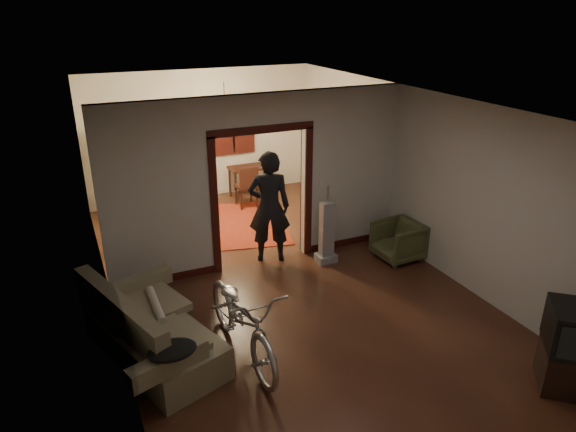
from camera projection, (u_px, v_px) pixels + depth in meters
floor at (280, 280)px, 8.09m from camera, size 5.00×8.50×0.01m
ceiling at (279, 101)px, 7.03m from camera, size 5.00×8.50×0.01m
wall_back at (202, 135)px, 11.15m from camera, size 5.00×0.02×2.80m
wall_left at (102, 224)px, 6.61m from camera, size 0.02×8.50×2.80m
wall_right at (418, 175)px, 8.51m from camera, size 0.02×8.50×2.80m
partition_wall at (261, 182)px, 8.20m from camera, size 5.00×0.14×2.80m
door_casing at (261, 199)px, 8.31m from camera, size 1.74×0.20×2.32m
far_window at (233, 126)px, 11.32m from camera, size 0.98×0.06×1.28m
chandelier at (225, 104)px, 9.31m from camera, size 0.24×0.24×0.24m
light_switch at (321, 183)px, 8.59m from camera, size 0.08×0.01×0.12m
sofa at (153, 323)px, 6.17m from camera, size 1.51×2.20×0.93m
rolled_paper at (156, 305)px, 6.44m from camera, size 0.10×0.82×0.10m
jacket at (172, 350)px, 5.34m from camera, size 0.52×0.39×0.15m
bicycle at (242, 318)px, 6.17m from camera, size 0.79×2.02×1.04m
armchair at (398, 241)px, 8.66m from camera, size 0.77×0.75×0.66m
tv_stand at (565, 367)px, 5.74m from camera, size 0.76×0.76×0.51m
crt_tv at (575, 329)px, 5.55m from camera, size 0.79×0.79×0.51m
vacuum at (327, 232)px, 8.48m from camera, size 0.36×0.30×1.07m
person at (269, 207)px, 8.40m from camera, size 0.80×0.66×1.90m
oriental_rug at (239, 224)px, 10.15m from camera, size 2.22×2.63×0.02m
locker at (138, 167)px, 10.60m from camera, size 0.99×0.68×1.83m
globe at (132, 118)px, 10.21m from camera, size 0.30×0.30×0.30m
desk at (251, 182)px, 11.50m from camera, size 0.96×0.57×0.69m
desk_chair at (246, 186)px, 10.87m from camera, size 0.53×0.53×0.93m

